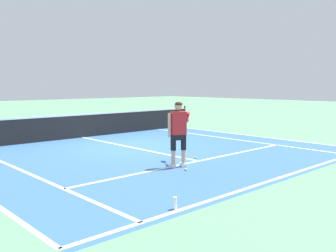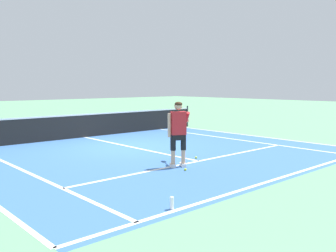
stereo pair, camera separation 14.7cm
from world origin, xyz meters
name	(u,v)px [view 1 (the left image)]	position (x,y,z in m)	size (l,w,h in m)	color
ground_plane	(127,146)	(0.00, 0.00, 0.00)	(80.00, 80.00, 0.00)	#609E70
court_inner_surface	(154,152)	(0.00, -1.47, 0.00)	(10.98, 9.36, 0.00)	#3866A8
line_baseline	(280,178)	(0.00, -5.95, 0.00)	(10.98, 0.10, 0.01)	white
line_service	(198,161)	(0.00, -3.39, 0.00)	(8.23, 0.10, 0.01)	white
line_centre_service	(130,147)	(0.00, -0.19, 0.00)	(0.10, 6.40, 0.01)	white
line_singles_left	(27,173)	(-4.12, -1.47, 0.00)	(0.10, 8.96, 0.01)	white
line_singles_right	(233,139)	(4.12, -1.47, 0.00)	(0.10, 8.96, 0.01)	white
line_doubles_right	(253,136)	(5.49, -1.47, 0.00)	(0.10, 8.96, 0.01)	white
tennis_net	(82,125)	(0.00, 3.01, 0.50)	(11.96, 0.08, 1.07)	#333338
tennis_player	(178,129)	(-0.92, -3.51, 0.99)	(1.02, 0.93, 1.71)	white
tennis_ball_near_feet	(196,157)	(0.21, -3.08, 0.03)	(0.07, 0.07, 0.07)	#CCE02D
tennis_ball_by_baseline	(186,169)	(-1.10, -3.97, 0.03)	(0.07, 0.07, 0.07)	#CCE02D
water_bottle	(175,203)	(-3.30, -5.85, 0.11)	(0.07, 0.07, 0.22)	white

